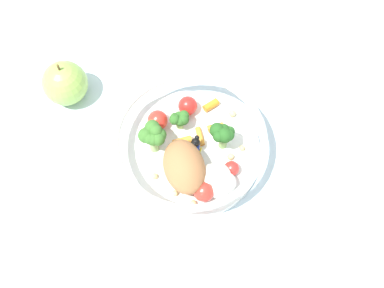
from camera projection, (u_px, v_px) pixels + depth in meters
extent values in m
plane|color=silver|center=(191.00, 163.00, 0.78)|extent=(2.40, 2.40, 0.00)
cylinder|color=white|center=(192.00, 152.00, 0.78)|extent=(0.23, 0.23, 0.01)
torus|color=white|center=(192.00, 138.00, 0.74)|extent=(0.24, 0.24, 0.01)
ellipsoid|color=#9E663D|center=(184.00, 167.00, 0.73)|extent=(0.10, 0.08, 0.06)
cylinder|color=#7FAD5B|center=(223.00, 141.00, 0.77)|extent=(0.01, 0.01, 0.03)
sphere|color=#23561E|center=(225.00, 135.00, 0.73)|extent=(0.02, 0.02, 0.02)
sphere|color=#23561E|center=(228.00, 135.00, 0.74)|extent=(0.02, 0.02, 0.02)
sphere|color=#23561E|center=(230.00, 131.00, 0.75)|extent=(0.02, 0.02, 0.02)
sphere|color=#23561E|center=(224.00, 130.00, 0.74)|extent=(0.02, 0.02, 0.02)
sphere|color=#23561E|center=(217.00, 130.00, 0.74)|extent=(0.02, 0.02, 0.02)
sphere|color=#23561E|center=(219.00, 136.00, 0.73)|extent=(0.02, 0.02, 0.02)
cylinder|color=#8EB766|center=(154.00, 144.00, 0.76)|extent=(0.02, 0.02, 0.03)
sphere|color=#386B28|center=(153.00, 139.00, 0.73)|extent=(0.02, 0.02, 0.02)
sphere|color=#386B28|center=(158.00, 139.00, 0.73)|extent=(0.02, 0.02, 0.02)
sphere|color=#386B28|center=(159.00, 135.00, 0.74)|extent=(0.02, 0.02, 0.02)
sphere|color=#386B28|center=(156.00, 131.00, 0.73)|extent=(0.02, 0.02, 0.02)
sphere|color=#386B28|center=(152.00, 127.00, 0.74)|extent=(0.02, 0.02, 0.02)
sphere|color=#386B28|center=(149.00, 132.00, 0.74)|extent=(0.02, 0.02, 0.02)
sphere|color=#386B28|center=(146.00, 135.00, 0.74)|extent=(0.02, 0.02, 0.02)
sphere|color=#386B28|center=(150.00, 139.00, 0.73)|extent=(0.02, 0.02, 0.02)
cylinder|color=#8EB766|center=(180.00, 124.00, 0.79)|extent=(0.01, 0.01, 0.02)
sphere|color=#2D6023|center=(180.00, 121.00, 0.77)|extent=(0.02, 0.02, 0.02)
sphere|color=#2D6023|center=(183.00, 120.00, 0.77)|extent=(0.02, 0.02, 0.02)
sphere|color=#2D6023|center=(184.00, 115.00, 0.77)|extent=(0.02, 0.02, 0.02)
sphere|color=#2D6023|center=(179.00, 116.00, 0.78)|extent=(0.02, 0.02, 0.02)
sphere|color=#2D6023|center=(174.00, 117.00, 0.77)|extent=(0.01, 0.01, 0.01)
sphere|color=#2D6023|center=(175.00, 120.00, 0.77)|extent=(0.02, 0.02, 0.02)
sphere|color=white|center=(218.00, 187.00, 0.73)|extent=(0.04, 0.04, 0.04)
sphere|color=white|center=(225.00, 183.00, 0.73)|extent=(0.03, 0.03, 0.03)
sphere|color=white|center=(219.00, 175.00, 0.74)|extent=(0.04, 0.04, 0.04)
sphere|color=white|center=(217.00, 176.00, 0.74)|extent=(0.04, 0.04, 0.04)
sphere|color=white|center=(212.00, 175.00, 0.74)|extent=(0.04, 0.04, 0.04)
sphere|color=white|center=(209.00, 180.00, 0.73)|extent=(0.02, 0.02, 0.02)
cube|color=yellow|center=(196.00, 150.00, 0.77)|extent=(0.02, 0.02, 0.00)
cylinder|color=#1933B2|center=(196.00, 147.00, 0.76)|extent=(0.02, 0.02, 0.02)
sphere|color=black|center=(196.00, 142.00, 0.75)|extent=(0.01, 0.01, 0.01)
sphere|color=black|center=(197.00, 138.00, 0.75)|extent=(0.01, 0.01, 0.01)
sphere|color=black|center=(194.00, 144.00, 0.74)|extent=(0.01, 0.01, 0.01)
cylinder|color=orange|center=(216.00, 127.00, 0.79)|extent=(0.02, 0.03, 0.01)
cylinder|color=orange|center=(182.00, 141.00, 0.78)|extent=(0.02, 0.03, 0.01)
cylinder|color=orange|center=(211.00, 105.00, 0.81)|extent=(0.03, 0.03, 0.01)
cylinder|color=orange|center=(200.00, 136.00, 0.78)|extent=(0.03, 0.01, 0.01)
sphere|color=red|center=(158.00, 120.00, 0.78)|extent=(0.03, 0.03, 0.03)
sphere|color=red|center=(185.00, 106.00, 0.79)|extent=(0.03, 0.03, 0.03)
sphere|color=red|center=(204.00, 191.00, 0.72)|extent=(0.03, 0.03, 0.03)
sphere|color=red|center=(232.00, 168.00, 0.75)|extent=(0.02, 0.02, 0.02)
sphere|color=#D1B775|center=(175.00, 193.00, 0.74)|extent=(0.01, 0.01, 0.01)
sphere|color=#D1B775|center=(232.00, 114.00, 0.80)|extent=(0.01, 0.01, 0.01)
sphere|color=tan|center=(195.00, 204.00, 0.73)|extent=(0.01, 0.01, 0.01)
sphere|color=tan|center=(242.00, 148.00, 0.77)|extent=(0.01, 0.01, 0.01)
sphere|color=#D1B775|center=(231.00, 159.00, 0.76)|extent=(0.01, 0.01, 0.01)
sphere|color=tan|center=(155.00, 176.00, 0.75)|extent=(0.01, 0.01, 0.01)
sphere|color=#8CB74C|center=(65.00, 83.00, 0.80)|extent=(0.08, 0.08, 0.08)
cylinder|color=brown|center=(58.00, 67.00, 0.76)|extent=(0.00, 0.00, 0.01)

